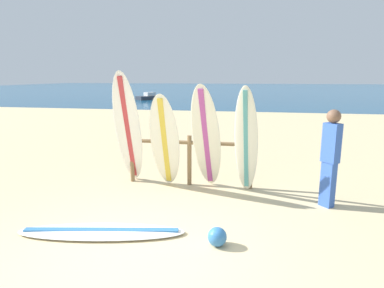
% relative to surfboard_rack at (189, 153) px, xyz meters
% --- Properties ---
extents(ground_plane, '(120.00, 120.00, 0.00)m').
position_rel_surfboard_rack_xyz_m(ground_plane, '(-0.14, -2.96, -0.69)').
color(ground_plane, '#D3BC8C').
extents(ocean_water, '(120.00, 80.00, 0.01)m').
position_rel_surfboard_rack_xyz_m(ocean_water, '(-0.14, 55.04, -0.69)').
color(ocean_water, navy).
rests_on(ocean_water, ground).
extents(surfboard_rack, '(2.68, 0.09, 1.08)m').
position_rel_surfboard_rack_xyz_m(surfboard_rack, '(0.00, 0.00, 0.00)').
color(surfboard_rack, olive).
rests_on(surfboard_rack, ground).
extents(surfboard_leaning_far_left, '(0.67, 1.15, 2.42)m').
position_rel_surfboard_rack_xyz_m(surfboard_leaning_far_left, '(-1.23, -0.31, 0.52)').
color(surfboard_leaning_far_left, white).
rests_on(surfboard_leaning_far_left, ground).
extents(surfboard_leaning_left, '(0.63, 0.90, 2.00)m').
position_rel_surfboard_rack_xyz_m(surfboard_leaning_left, '(-0.42, -0.39, 0.31)').
color(surfboard_leaning_left, white).
rests_on(surfboard_leaning_left, ground).
extents(surfboard_leaning_center_left, '(0.68, 1.02, 2.18)m').
position_rel_surfboard_rack_xyz_m(surfboard_leaning_center_left, '(0.40, -0.31, 0.40)').
color(surfboard_leaning_center_left, silver).
rests_on(surfboard_leaning_center_left, ground).
extents(surfboard_leaning_center, '(0.55, 0.62, 2.14)m').
position_rel_surfboard_rack_xyz_m(surfboard_leaning_center, '(1.18, -0.32, 0.38)').
color(surfboard_leaning_center, silver).
rests_on(surfboard_leaning_center, ground).
extents(surfboard_lying_on_sand, '(2.55, 1.00, 0.08)m').
position_rel_surfboard_rack_xyz_m(surfboard_lying_on_sand, '(-0.85, -2.45, -0.66)').
color(surfboard_lying_on_sand, white).
rests_on(surfboard_lying_on_sand, ground).
extents(beachgoer_standing, '(0.32, 0.33, 1.74)m').
position_rel_surfboard_rack_xyz_m(beachgoer_standing, '(2.65, -0.72, 0.27)').
color(beachgoer_standing, '#3359B2').
rests_on(beachgoer_standing, ground).
extents(small_boat_offshore, '(2.45, 2.85, 0.71)m').
position_rel_surfboard_rack_xyz_m(small_boat_offshore, '(-8.88, 24.87, -0.43)').
color(small_boat_offshore, '#333842').
rests_on(small_boat_offshore, ocean_water).
extents(beach_ball, '(0.27, 0.27, 0.27)m').
position_rel_surfboard_rack_xyz_m(beach_ball, '(0.87, -2.48, -0.56)').
color(beach_ball, '#3372B2').
rests_on(beach_ball, ground).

